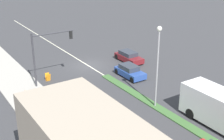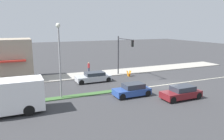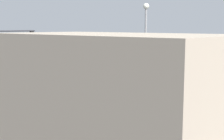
{
  "view_description": "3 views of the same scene",
  "coord_description": "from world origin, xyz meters",
  "px_view_note": "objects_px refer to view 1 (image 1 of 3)",
  "views": [
    {
      "loc": [
        17.07,
        31.54,
        13.57
      ],
      "look_at": [
        0.31,
        5.9,
        1.41
      ],
      "focal_mm": 50.0,
      "sensor_mm": 36.0,
      "label": 1
    },
    {
      "loc": [
        -21.32,
        16.46,
        7.21
      ],
      "look_at": [
        1.91,
        6.17,
        2.04
      ],
      "focal_mm": 35.0,
      "sensor_mm": 36.0,
      "label": 2
    },
    {
      "loc": [
        18.58,
        26.62,
        5.74
      ],
      "look_at": [
        -0.1,
        9.1,
        2.2
      ],
      "focal_mm": 50.0,
      "sensor_mm": 36.0,
      "label": 3
    }
  ],
  "objects_px": {
    "pedestrian": "(26,98)",
    "sedan_silver": "(80,93)",
    "sedan_maroon": "(129,57)",
    "coupe_blue": "(130,71)",
    "warning_aframe_sign": "(48,77)",
    "traffic_signal_main": "(47,49)",
    "street_lamp": "(158,57)",
    "delivery_truck": "(221,110)"
  },
  "relations": [
    {
      "from": "pedestrian",
      "to": "sedan_silver",
      "type": "relative_size",
      "value": 0.38
    },
    {
      "from": "sedan_maroon",
      "to": "pedestrian",
      "type": "bearing_deg",
      "value": 18.21
    },
    {
      "from": "sedan_maroon",
      "to": "coupe_blue",
      "type": "relative_size",
      "value": 1.07
    },
    {
      "from": "warning_aframe_sign",
      "to": "traffic_signal_main",
      "type": "bearing_deg",
      "value": 75.63
    },
    {
      "from": "pedestrian",
      "to": "coupe_blue",
      "type": "relative_size",
      "value": 0.44
    },
    {
      "from": "coupe_blue",
      "to": "warning_aframe_sign",
      "type": "bearing_deg",
      "value": -25.95
    },
    {
      "from": "coupe_blue",
      "to": "sedan_silver",
      "type": "distance_m",
      "value": 7.41
    },
    {
      "from": "street_lamp",
      "to": "coupe_blue",
      "type": "distance_m",
      "value": 8.34
    },
    {
      "from": "traffic_signal_main",
      "to": "coupe_blue",
      "type": "height_order",
      "value": "traffic_signal_main"
    },
    {
      "from": "sedan_maroon",
      "to": "warning_aframe_sign",
      "type": "bearing_deg",
      "value": 0.62
    },
    {
      "from": "traffic_signal_main",
      "to": "delivery_truck",
      "type": "distance_m",
      "value": 17.63
    },
    {
      "from": "warning_aframe_sign",
      "to": "coupe_blue",
      "type": "xyz_separation_m",
      "value": [
        -8.09,
        3.94,
        0.22
      ]
    },
    {
      "from": "street_lamp",
      "to": "pedestrian",
      "type": "distance_m",
      "value": 12.17
    },
    {
      "from": "sedan_maroon",
      "to": "street_lamp",
      "type": "bearing_deg",
      "value": 65.48
    },
    {
      "from": "traffic_signal_main",
      "to": "pedestrian",
      "type": "xyz_separation_m",
      "value": [
        3.72,
        3.86,
        -2.9
      ]
    },
    {
      "from": "sedan_maroon",
      "to": "coupe_blue",
      "type": "height_order",
      "value": "coupe_blue"
    },
    {
      "from": "street_lamp",
      "to": "coupe_blue",
      "type": "relative_size",
      "value": 1.94
    },
    {
      "from": "pedestrian",
      "to": "warning_aframe_sign",
      "type": "xyz_separation_m",
      "value": [
        -3.96,
        -4.76,
        -0.58
      ]
    },
    {
      "from": "street_lamp",
      "to": "sedan_maroon",
      "type": "relative_size",
      "value": 1.81
    },
    {
      "from": "street_lamp",
      "to": "sedan_silver",
      "type": "relative_size",
      "value": 1.65
    },
    {
      "from": "warning_aframe_sign",
      "to": "sedan_maroon",
      "type": "distance_m",
      "value": 10.9
    },
    {
      "from": "sedan_maroon",
      "to": "sedan_silver",
      "type": "xyz_separation_m",
      "value": [
        10.0,
        5.82,
        -0.01
      ]
    },
    {
      "from": "pedestrian",
      "to": "sedan_silver",
      "type": "distance_m",
      "value": 4.95
    },
    {
      "from": "sedan_maroon",
      "to": "coupe_blue",
      "type": "distance_m",
      "value": 4.93
    },
    {
      "from": "traffic_signal_main",
      "to": "street_lamp",
      "type": "bearing_deg",
      "value": 121.64
    },
    {
      "from": "delivery_truck",
      "to": "sedan_maroon",
      "type": "bearing_deg",
      "value": -99.71
    },
    {
      "from": "sedan_maroon",
      "to": "delivery_truck",
      "type": "bearing_deg",
      "value": 80.29
    },
    {
      "from": "street_lamp",
      "to": "delivery_truck",
      "type": "xyz_separation_m",
      "value": [
        -2.2,
        5.41,
        -3.31
      ]
    },
    {
      "from": "warning_aframe_sign",
      "to": "sedan_maroon",
      "type": "bearing_deg",
      "value": -179.38
    },
    {
      "from": "warning_aframe_sign",
      "to": "coupe_blue",
      "type": "relative_size",
      "value": 0.22
    },
    {
      "from": "sedan_silver",
      "to": "delivery_truck",
      "type": "bearing_deg",
      "value": 124.32
    },
    {
      "from": "traffic_signal_main",
      "to": "sedan_silver",
      "type": "relative_size",
      "value": 1.25
    },
    {
      "from": "traffic_signal_main",
      "to": "delivery_truck",
      "type": "bearing_deg",
      "value": 118.48
    },
    {
      "from": "delivery_truck",
      "to": "sedan_silver",
      "type": "distance_m",
      "value": 12.8
    },
    {
      "from": "sedan_maroon",
      "to": "sedan_silver",
      "type": "distance_m",
      "value": 11.57
    },
    {
      "from": "street_lamp",
      "to": "sedan_silver",
      "type": "height_order",
      "value": "street_lamp"
    },
    {
      "from": "coupe_blue",
      "to": "sedan_silver",
      "type": "bearing_deg",
      "value": 13.75
    },
    {
      "from": "traffic_signal_main",
      "to": "pedestrian",
      "type": "bearing_deg",
      "value": 46.04
    },
    {
      "from": "coupe_blue",
      "to": "traffic_signal_main",
      "type": "bearing_deg",
      "value": -20.03
    },
    {
      "from": "pedestrian",
      "to": "warning_aframe_sign",
      "type": "distance_m",
      "value": 6.22
    },
    {
      "from": "pedestrian",
      "to": "delivery_truck",
      "type": "relative_size",
      "value": 0.22
    },
    {
      "from": "street_lamp",
      "to": "traffic_signal_main",
      "type": "bearing_deg",
      "value": -58.36
    }
  ]
}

